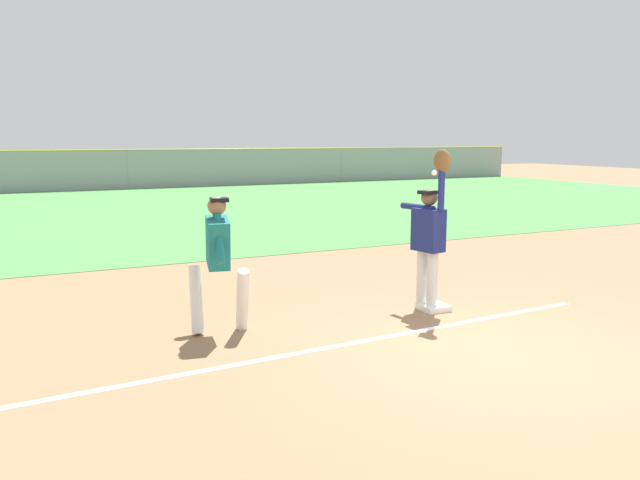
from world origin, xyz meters
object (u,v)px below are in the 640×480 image
object	(u,v)px
fielder	(429,232)
parked_car_tan	(244,168)
baseball	(434,173)
parked_car_silver	(11,173)
runner	(218,255)
parked_car_red	(141,170)
first_base	(433,307)

from	to	relation	value
fielder	parked_car_tan	size ratio (longest dim) A/B	0.51
baseball	parked_car_silver	bearing A→B (deg)	100.65
parked_car_silver	parked_car_tan	distance (m)	12.38
baseball	fielder	bearing A→B (deg)	64.04
parked_car_tan	runner	bearing A→B (deg)	-108.05
fielder	parked_car_red	bearing A→B (deg)	-102.07
baseball	parked_car_tan	xyz separation A→B (m)	(7.08, 28.46, -1.29)
runner	baseball	bearing A→B (deg)	1.45
parked_car_red	first_base	bearing A→B (deg)	-87.80
runner	baseball	xyz separation A→B (m)	(2.87, -0.48, 0.97)
parked_car_silver	parked_car_tan	bearing A→B (deg)	3.22
first_base	runner	world-z (taller)	runner
first_base	parked_car_silver	distance (m)	28.57
parked_car_silver	parked_car_tan	world-z (taller)	same
parked_car_tan	baseball	bearing A→B (deg)	-102.44
parked_car_silver	parked_car_red	bearing A→B (deg)	-0.69
first_base	parked_car_red	world-z (taller)	parked_car_red
first_base	fielder	distance (m)	1.08
runner	parked_car_silver	size ratio (longest dim) A/B	0.39
baseball	parked_car_red	xyz separation A→B (m)	(1.02, 27.90, -1.29)
fielder	baseball	bearing A→B (deg)	53.84
fielder	runner	bearing A→B (deg)	-15.23
baseball	parked_car_silver	size ratio (longest dim) A/B	0.02
baseball	parked_car_red	world-z (taller)	baseball
fielder	runner	world-z (taller)	fielder
fielder	parked_car_silver	world-z (taller)	fielder
first_base	parked_car_tan	distance (m)	29.14
runner	parked_car_tan	xyz separation A→B (m)	(9.95, 27.98, -0.32)
parked_car_silver	fielder	bearing A→B (deg)	-77.08
first_base	fielder	xyz separation A→B (m)	(-0.06, 0.06, 1.08)
runner	parked_car_red	bearing A→B (deg)	92.92
fielder	baseball	size ratio (longest dim) A/B	30.81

